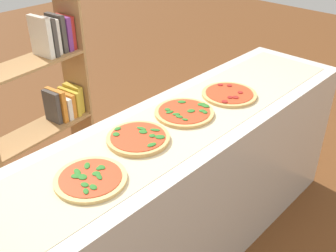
{
  "coord_description": "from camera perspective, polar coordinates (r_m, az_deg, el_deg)",
  "views": [
    {
      "loc": [
        -1.2,
        -1.12,
        1.93
      ],
      "look_at": [
        0.0,
        0.0,
        0.94
      ],
      "focal_mm": 42.57,
      "sensor_mm": 36.0,
      "label": 1
    }
  ],
  "objects": [
    {
      "name": "counter",
      "position": [
        2.21,
        0.0,
        -10.8
      ],
      "size": [
        2.64,
        0.61,
        0.92
      ],
      "primitive_type": "cube",
      "color": "beige",
      "rests_on": "ground_plane"
    },
    {
      "name": "pizza_pepperoni_3",
      "position": [
        2.27,
        8.76,
        4.52
      ],
      "size": [
        0.31,
        0.31,
        0.02
      ],
      "color": "tan",
      "rests_on": "parchment_paper"
    },
    {
      "name": "parchment_paper",
      "position": [
        1.93,
        0.0,
        -0.48
      ],
      "size": [
        2.48,
        0.45,
        0.0
      ],
      "primitive_type": "cube",
      "color": "beige",
      "rests_on": "counter"
    },
    {
      "name": "pizza_spinach_1",
      "position": [
        1.84,
        -4.28,
        -1.74
      ],
      "size": [
        0.29,
        0.29,
        0.03
      ],
      "color": "tan",
      "rests_on": "parchment_paper"
    },
    {
      "name": "pizza_spinach_2",
      "position": [
        2.06,
        2.36,
        1.96
      ],
      "size": [
        0.31,
        0.31,
        0.02
      ],
      "color": "tan",
      "rests_on": "parchment_paper"
    },
    {
      "name": "bookshelf",
      "position": [
        2.83,
        -17.05,
        3.83
      ],
      "size": [
        0.81,
        0.35,
        1.48
      ],
      "color": "#A87A47",
      "rests_on": "ground_plane"
    },
    {
      "name": "pizza_spinach_0",
      "position": [
        1.63,
        -11.04,
        -7.42
      ],
      "size": [
        0.29,
        0.29,
        0.02
      ],
      "color": "#DBB26B",
      "rests_on": "parchment_paper"
    }
  ]
}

